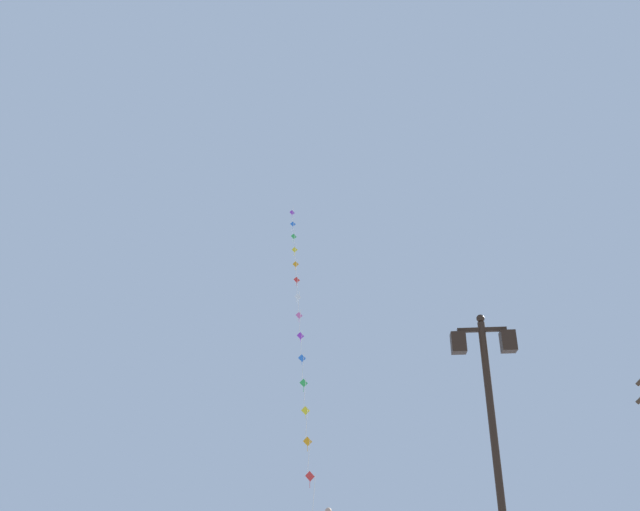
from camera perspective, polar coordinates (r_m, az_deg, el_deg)
twin_lantern_lamp_post at (r=11.89m, az=15.83°, el=-12.66°), size 1.23×0.28×5.05m
kite_train at (r=32.26m, az=-2.00°, el=-5.98°), size 3.61×14.59×21.60m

